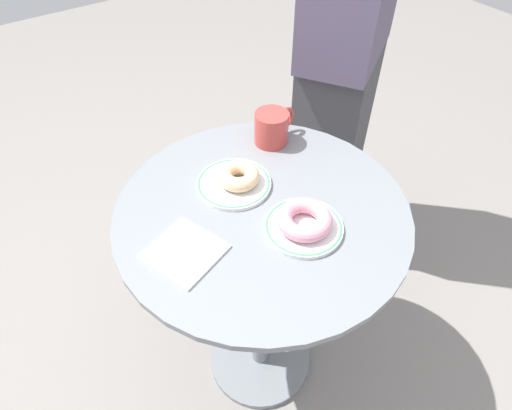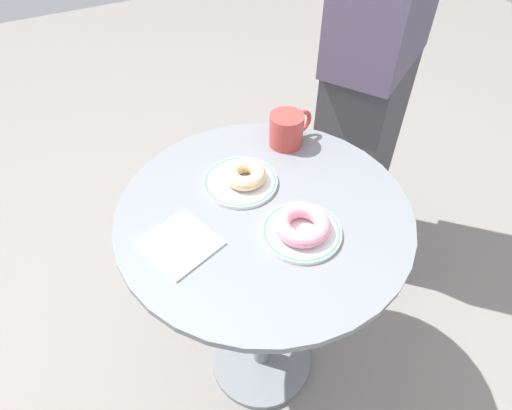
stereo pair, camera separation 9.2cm
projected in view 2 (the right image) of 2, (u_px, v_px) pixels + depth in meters
name	position (u px, v px, depth m)	size (l,w,h in m)	color
ground_plane	(261.00, 361.00, 1.54)	(7.00, 7.00, 0.02)	gray
cafe_table	(263.00, 271.00, 1.15)	(0.68, 0.68, 0.77)	slate
plate_left	(240.00, 182.00, 1.04)	(0.18, 0.18, 0.01)	white
plate_right	(302.00, 232.00, 0.93)	(0.17, 0.17, 0.01)	white
donut_glazed	(245.00, 175.00, 1.02)	(0.10, 0.10, 0.04)	#E0B789
donut_pink_frosted	(302.00, 225.00, 0.91)	(0.12, 0.12, 0.04)	pink
paper_napkin	(180.00, 244.00, 0.91)	(0.14, 0.14, 0.01)	white
coffee_mug	(287.00, 129.00, 1.13)	(0.09, 0.13, 0.09)	#B73D38
person_figure	(373.00, 66.00, 1.37)	(0.40, 0.45, 1.63)	#3D3D42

